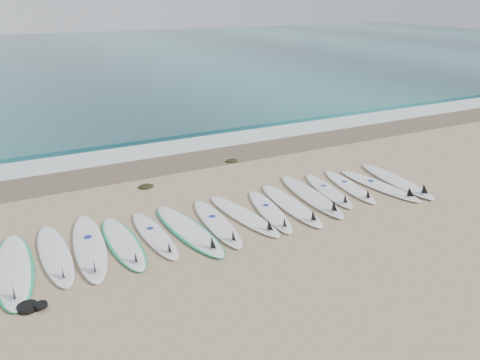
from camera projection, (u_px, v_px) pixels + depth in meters
name	position (u px, v px, depth m)	size (l,w,h in m)	color
ground	(239.00, 215.00, 10.68)	(120.00, 120.00, 0.00)	tan
ocean	(55.00, 57.00, 37.55)	(120.00, 55.00, 0.03)	#206065
wet_sand_band	(177.00, 162.00, 14.07)	(120.00, 1.80, 0.01)	brown
foam_band	(162.00, 149.00, 15.22)	(120.00, 1.40, 0.04)	silver
wave_crest	(149.00, 137.00, 16.45)	(120.00, 1.00, 0.10)	#206065
surfboard_0	(14.00, 270.00, 8.48)	(0.77, 2.87, 0.36)	white
surfboard_1	(55.00, 255.00, 8.94)	(0.63, 2.65, 0.34)	white
surfboard_2	(90.00, 247.00, 9.22)	(0.85, 2.95, 0.37)	white
surfboard_3	(123.00, 243.00, 9.41)	(0.66, 2.52, 0.32)	white
surfboard_4	(155.00, 235.00, 9.69)	(0.61, 2.40, 0.30)	white
surfboard_5	(189.00, 230.00, 9.90)	(0.99, 2.86, 0.36)	white
surfboard_6	(218.00, 223.00, 10.18)	(0.66, 2.57, 0.33)	white
surfboard_7	(245.00, 216.00, 10.52)	(0.90, 2.63, 0.33)	white
surfboard_8	(270.00, 212.00, 10.75)	(0.89, 2.48, 0.31)	white
surfboard_9	(292.00, 205.00, 11.04)	(0.69, 2.71, 0.34)	white
surfboard_10	(312.00, 196.00, 11.55)	(0.84, 2.91, 0.37)	silver
surfboard_11	(329.00, 191.00, 11.88)	(0.87, 2.42, 0.30)	white
surfboard_12	(350.00, 187.00, 12.15)	(0.86, 2.45, 0.31)	white
surfboard_13	(381.00, 186.00, 12.18)	(0.85, 2.68, 0.34)	white
surfboard_14	(398.00, 181.00, 12.48)	(0.83, 2.87, 0.36)	white
seaweed_near	(146.00, 186.00, 12.21)	(0.40, 0.31, 0.08)	black
seaweed_far	(232.00, 161.00, 14.10)	(0.39, 0.30, 0.08)	black
leash_coil	(31.00, 307.00, 7.47)	(0.46, 0.36, 0.11)	black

